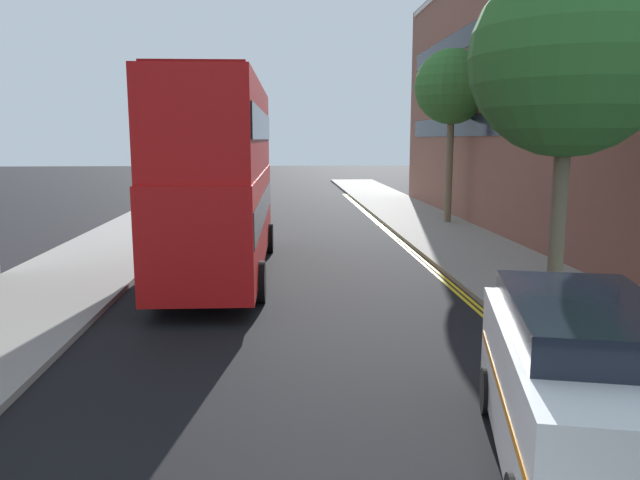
# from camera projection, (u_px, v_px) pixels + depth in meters

# --- Properties ---
(sidewalk_right) EXTENTS (4.00, 80.00, 0.14)m
(sidewalk_right) POSITION_uv_depth(u_px,v_px,m) (500.00, 266.00, 18.92)
(sidewalk_right) COLOR gray
(sidewalk_right) RESTS_ON ground
(sidewalk_left) EXTENTS (4.00, 80.00, 0.14)m
(sidewalk_left) POSITION_uv_depth(u_px,v_px,m) (76.00, 272.00, 18.08)
(sidewalk_left) COLOR gray
(sidewalk_left) RESTS_ON ground
(kerb_line_outer) EXTENTS (0.10, 56.00, 0.01)m
(kerb_line_outer) POSITION_uv_depth(u_px,v_px,m) (452.00, 284.00, 16.83)
(kerb_line_outer) COLOR yellow
(kerb_line_outer) RESTS_ON ground
(kerb_line_inner) EXTENTS (0.10, 56.00, 0.01)m
(kerb_line_inner) POSITION_uv_depth(u_px,v_px,m) (447.00, 284.00, 16.82)
(kerb_line_inner) COLOR yellow
(kerb_line_inner) RESTS_ON ground
(double_decker_bus_away) EXTENTS (2.94, 10.85, 5.64)m
(double_decker_bus_away) POSITION_uv_depth(u_px,v_px,m) (221.00, 173.00, 17.72)
(double_decker_bus_away) COLOR red
(double_decker_bus_away) RESTS_ON ground
(taxi_minivan) EXTENTS (2.96, 5.12, 2.12)m
(taxi_minivan) POSITION_uv_depth(u_px,v_px,m) (585.00, 392.00, 7.09)
(taxi_minivan) COLOR white
(taxi_minivan) RESTS_ON ground
(street_tree_near) EXTENTS (3.41, 3.41, 7.93)m
(street_tree_near) POSITION_uv_depth(u_px,v_px,m) (452.00, 88.00, 27.59)
(street_tree_near) COLOR #6B6047
(street_tree_near) RESTS_ON sidewalk_right
(street_tree_mid) EXTENTS (4.07, 4.07, 7.54)m
(street_tree_mid) POSITION_uv_depth(u_px,v_px,m) (569.00, 59.00, 12.38)
(street_tree_mid) COLOR #6B6047
(street_tree_mid) RESTS_ON sidewalk_right
(townhouse_terrace_right) EXTENTS (10.08, 28.00, 12.18)m
(townhouse_terrace_right) POSITION_uv_depth(u_px,v_px,m) (586.00, 92.00, 27.28)
(townhouse_terrace_right) COLOR brown
(townhouse_terrace_right) RESTS_ON ground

